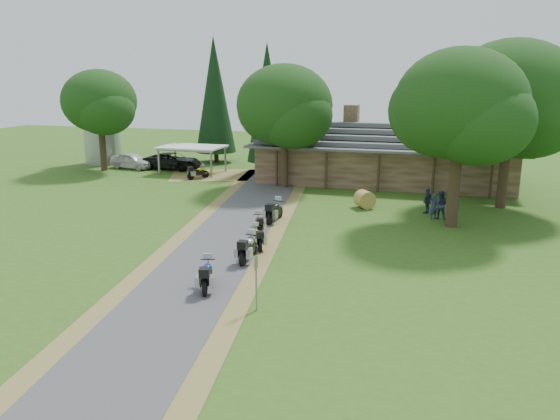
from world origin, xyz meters
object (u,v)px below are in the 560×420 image
(car_white_sedan, at_px, (132,159))
(motorcycle_row_d, at_px, (259,223))
(car_dark_suv, at_px, (173,157))
(hay_bale, at_px, (365,199))
(motorcycle_row_a, at_px, (207,274))
(motorcycle_row_b, at_px, (248,247))
(carport, at_px, (193,160))
(silo, at_px, (101,128))
(motorcycle_carport_a, at_px, (198,172))
(lodge, at_px, (385,152))
(motorcycle_row_e, at_px, (275,210))
(motorcycle_row_c, at_px, (257,236))

(car_white_sedan, bearing_deg, motorcycle_row_d, -122.73)
(car_dark_suv, bearing_deg, hay_bale, -114.04)
(car_white_sedan, relative_size, hay_bale, 4.82)
(car_white_sedan, height_order, motorcycle_row_a, car_white_sedan)
(motorcycle_row_b, relative_size, hay_bale, 1.72)
(motorcycle_row_b, distance_m, hay_bale, 12.87)
(car_white_sedan, xyz_separation_m, motorcycle_row_b, (19.29, -22.02, -0.25))
(carport, relative_size, car_dark_suv, 0.94)
(silo, distance_m, carport, 11.48)
(car_white_sedan, relative_size, motorcycle_carport_a, 3.10)
(car_dark_suv, height_order, motorcycle_carport_a, car_dark_suv)
(silo, height_order, car_dark_suv, silo)
(car_white_sedan, bearing_deg, hay_bale, -101.93)
(carport, relative_size, motorcycle_row_a, 2.85)
(carport, xyz_separation_m, hay_bale, (16.72, -9.15, -0.63))
(car_white_sedan, xyz_separation_m, motorcycle_row_a, (18.81, -25.84, -0.27))
(lodge, xyz_separation_m, motorcycle_row_a, (-4.77, -25.90, -1.77))
(motorcycle_row_e, bearing_deg, car_dark_suv, 48.22)
(motorcycle_row_b, bearing_deg, motorcycle_row_a, 171.86)
(car_dark_suv, xyz_separation_m, motorcycle_row_e, (14.63, -15.54, -0.44))
(lodge, relative_size, motorcycle_row_a, 10.83)
(silo, xyz_separation_m, motorcycle_row_c, (23.46, -21.93, -2.97))
(silo, xyz_separation_m, motorcycle_row_e, (22.86, -16.74, -2.86))
(car_white_sedan, height_order, car_dark_suv, car_dark_suv)
(motorcycle_row_e, bearing_deg, carport, 45.07)
(carport, relative_size, motorcycle_row_d, 3.22)
(motorcycle_row_d, bearing_deg, motorcycle_row_b, 168.07)
(motorcycle_row_c, bearing_deg, hay_bale, -51.10)
(hay_bale, bearing_deg, lodge, 88.18)
(motorcycle_row_e, bearing_deg, car_white_sedan, 56.29)
(motorcycle_row_c, height_order, hay_bale, motorcycle_row_c)
(lodge, distance_m, silo, 28.05)
(motorcycle_row_e, bearing_deg, motorcycle_row_b, -168.65)
(lodge, height_order, motorcycle_row_a, lodge)
(silo, height_order, motorcycle_row_e, silo)
(motorcycle_row_b, relative_size, motorcycle_carport_a, 1.11)
(motorcycle_row_b, relative_size, motorcycle_row_e, 0.97)
(lodge, distance_m, motorcycle_carport_a, 15.82)
(motorcycle_row_a, height_order, motorcycle_carport_a, motorcycle_row_a)
(motorcycle_carport_a, xyz_separation_m, hay_bale, (15.06, -6.61, -0.04))
(car_dark_suv, height_order, motorcycle_row_b, car_dark_suv)
(lodge, distance_m, car_dark_suv, 19.78)
(silo, distance_m, motorcycle_carport_a, 13.91)
(motorcycle_row_b, bearing_deg, motorcycle_row_c, 5.06)
(carport, height_order, hay_bale, carport)
(motorcycle_row_d, bearing_deg, hay_bale, -56.30)
(silo, bearing_deg, motorcycle_row_c, -43.07)
(car_white_sedan, distance_m, motorcycle_row_a, 31.96)
(hay_bale, bearing_deg, silo, 157.01)
(lodge, relative_size, motorcycle_row_b, 10.60)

